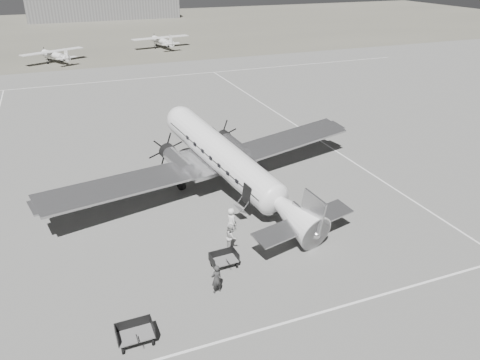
{
  "coord_description": "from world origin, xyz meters",
  "views": [
    {
      "loc": [
        -11.07,
        -29.64,
        16.22
      ],
      "look_at": [
        -0.28,
        -2.29,
        2.2
      ],
      "focal_mm": 35.0,
      "sensor_mm": 36.0,
      "label": 1
    }
  ],
  "objects_px": {
    "light_plane_left": "(55,56)",
    "passenger": "(231,220)",
    "hangar_main": "(103,6)",
    "light_plane_right": "(162,42)",
    "dc3_airliner": "(230,164)",
    "ground_crew": "(216,279)",
    "baggage_cart_near": "(224,260)",
    "ramp_agent": "(231,237)",
    "baggage_cart_far": "(135,334)"
  },
  "relations": [
    {
      "from": "dc3_airliner",
      "to": "passenger",
      "type": "bearing_deg",
      "value": -124.24
    },
    {
      "from": "hangar_main",
      "to": "ramp_agent",
      "type": "distance_m",
      "value": 127.26
    },
    {
      "from": "light_plane_left",
      "to": "baggage_cart_far",
      "type": "bearing_deg",
      "value": -114.87
    },
    {
      "from": "light_plane_right",
      "to": "ground_crew",
      "type": "bearing_deg",
      "value": -111.01
    },
    {
      "from": "light_plane_right",
      "to": "ground_crew",
      "type": "xyz_separation_m",
      "value": [
        -14.18,
        -74.45,
        -0.36
      ]
    },
    {
      "from": "ground_crew",
      "to": "hangar_main",
      "type": "bearing_deg",
      "value": -107.15
    },
    {
      "from": "baggage_cart_near",
      "to": "ramp_agent",
      "type": "distance_m",
      "value": 1.91
    },
    {
      "from": "hangar_main",
      "to": "baggage_cart_near",
      "type": "distance_m",
      "value": 128.88
    },
    {
      "from": "light_plane_left",
      "to": "ramp_agent",
      "type": "relative_size",
      "value": 6.2
    },
    {
      "from": "hangar_main",
      "to": "dc3_airliner",
      "type": "height_order",
      "value": "hangar_main"
    },
    {
      "from": "hangar_main",
      "to": "ramp_agent",
      "type": "height_order",
      "value": "hangar_main"
    },
    {
      "from": "baggage_cart_far",
      "to": "passenger",
      "type": "bearing_deg",
      "value": 44.19
    },
    {
      "from": "dc3_airliner",
      "to": "light_plane_left",
      "type": "xyz_separation_m",
      "value": [
        -10.5,
        56.87,
        -1.44
      ]
    },
    {
      "from": "light_plane_right",
      "to": "ramp_agent",
      "type": "distance_m",
      "value": 71.93
    },
    {
      "from": "hangar_main",
      "to": "ground_crew",
      "type": "relative_size",
      "value": 24.71
    },
    {
      "from": "baggage_cart_near",
      "to": "ground_crew",
      "type": "distance_m",
      "value": 2.31
    },
    {
      "from": "light_plane_left",
      "to": "passenger",
      "type": "height_order",
      "value": "light_plane_left"
    },
    {
      "from": "baggage_cart_near",
      "to": "ramp_agent",
      "type": "xyz_separation_m",
      "value": [
        1.04,
        1.55,
        0.41
      ]
    },
    {
      "from": "hangar_main",
      "to": "baggage_cart_far",
      "type": "bearing_deg",
      "value": -96.26
    },
    {
      "from": "light_plane_left",
      "to": "light_plane_right",
      "type": "relative_size",
      "value": 0.94
    },
    {
      "from": "ramp_agent",
      "to": "light_plane_left",
      "type": "bearing_deg",
      "value": 30.14
    },
    {
      "from": "light_plane_left",
      "to": "light_plane_right",
      "type": "xyz_separation_m",
      "value": [
        20.09,
        7.34,
        0.07
      ]
    },
    {
      "from": "baggage_cart_far",
      "to": "passenger",
      "type": "height_order",
      "value": "passenger"
    },
    {
      "from": "light_plane_right",
      "to": "hangar_main",
      "type": "bearing_deg",
      "value": 84.17
    },
    {
      "from": "baggage_cart_far",
      "to": "ramp_agent",
      "type": "xyz_separation_m",
      "value": [
        6.85,
        5.63,
        0.37
      ]
    },
    {
      "from": "dc3_airliner",
      "to": "baggage_cart_far",
      "type": "relative_size",
      "value": 14.96
    },
    {
      "from": "ground_crew",
      "to": "passenger",
      "type": "bearing_deg",
      "value": -130.44
    },
    {
      "from": "light_plane_right",
      "to": "dc3_airliner",
      "type": "bearing_deg",
      "value": -108.72
    },
    {
      "from": "ramp_agent",
      "to": "passenger",
      "type": "distance_m",
      "value": 2.21
    },
    {
      "from": "light_plane_left",
      "to": "ramp_agent",
      "type": "bearing_deg",
      "value": -108.64
    },
    {
      "from": "dc3_airliner",
      "to": "ground_crew",
      "type": "bearing_deg",
      "value": -128.67
    },
    {
      "from": "dc3_airliner",
      "to": "light_plane_left",
      "type": "relative_size",
      "value": 2.48
    },
    {
      "from": "hangar_main",
      "to": "light_plane_left",
      "type": "bearing_deg",
      "value": -103.97
    },
    {
      "from": "baggage_cart_near",
      "to": "baggage_cart_far",
      "type": "xyz_separation_m",
      "value": [
        -5.82,
        -4.08,
        0.04
      ]
    },
    {
      "from": "hangar_main",
      "to": "dc3_airliner",
      "type": "xyz_separation_m",
      "value": [
        -5.28,
        -120.29,
        -0.73
      ]
    },
    {
      "from": "hangar_main",
      "to": "passenger",
      "type": "relative_size",
      "value": 26.02
    },
    {
      "from": "baggage_cart_far",
      "to": "hangar_main",
      "type": "bearing_deg",
      "value": 82.58
    },
    {
      "from": "hangar_main",
      "to": "dc3_airliner",
      "type": "relative_size",
      "value": 1.56
    },
    {
      "from": "light_plane_right",
      "to": "baggage_cart_far",
      "type": "relative_size",
      "value": 6.43
    },
    {
      "from": "light_plane_right",
      "to": "baggage_cart_far",
      "type": "height_order",
      "value": "light_plane_right"
    },
    {
      "from": "dc3_airliner",
      "to": "light_plane_left",
      "type": "height_order",
      "value": "dc3_airliner"
    },
    {
      "from": "baggage_cart_far",
      "to": "ramp_agent",
      "type": "bearing_deg",
      "value": 38.25
    },
    {
      "from": "light_plane_left",
      "to": "baggage_cart_far",
      "type": "xyz_separation_m",
      "value": [
        1.22,
        -69.21,
        -0.62
      ]
    },
    {
      "from": "ramp_agent",
      "to": "hangar_main",
      "type": "bearing_deg",
      "value": 19.43
    },
    {
      "from": "baggage_cart_far",
      "to": "ground_crew",
      "type": "relative_size",
      "value": 1.06
    },
    {
      "from": "hangar_main",
      "to": "light_plane_right",
      "type": "height_order",
      "value": "hangar_main"
    },
    {
      "from": "light_plane_right",
      "to": "baggage_cart_far",
      "type": "distance_m",
      "value": 78.84
    },
    {
      "from": "dc3_airliner",
      "to": "light_plane_right",
      "type": "distance_m",
      "value": 64.93
    },
    {
      "from": "hangar_main",
      "to": "ground_crew",
      "type": "distance_m",
      "value": 130.93
    },
    {
      "from": "baggage_cart_far",
      "to": "passenger",
      "type": "xyz_separation_m",
      "value": [
        7.61,
        7.71,
        0.3
      ]
    }
  ]
}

